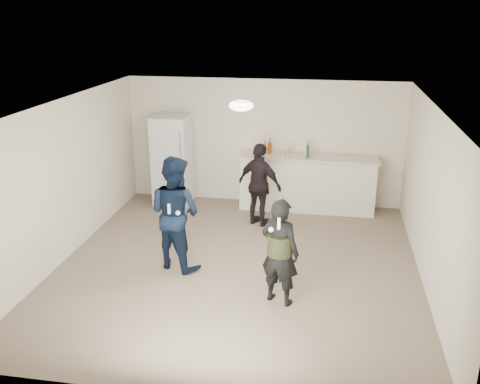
% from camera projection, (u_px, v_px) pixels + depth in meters
% --- Properties ---
extents(floor, '(6.00, 6.00, 0.00)m').
position_uv_depth(floor, '(238.00, 266.00, 8.30)').
color(floor, '#6B5B4C').
rests_on(floor, ground).
extents(ceiling, '(6.00, 6.00, 0.00)m').
position_uv_depth(ceiling, '(238.00, 106.00, 7.48)').
color(ceiling, silver).
rests_on(ceiling, wall_back).
extents(wall_back, '(6.00, 0.00, 6.00)m').
position_uv_depth(wall_back, '(264.00, 142.00, 10.68)').
color(wall_back, beige).
rests_on(wall_back, floor).
extents(wall_front, '(6.00, 0.00, 6.00)m').
position_uv_depth(wall_front, '(183.00, 290.00, 5.10)').
color(wall_front, beige).
rests_on(wall_front, floor).
extents(wall_left, '(0.00, 6.00, 6.00)m').
position_uv_depth(wall_left, '(64.00, 180.00, 8.33)').
color(wall_left, beige).
rests_on(wall_left, floor).
extents(wall_right, '(0.00, 6.00, 6.00)m').
position_uv_depth(wall_right, '(432.00, 201.00, 7.45)').
color(wall_right, beige).
rests_on(wall_right, floor).
extents(counter, '(2.60, 0.56, 1.05)m').
position_uv_depth(counter, '(307.00, 184.00, 10.47)').
color(counter, silver).
rests_on(counter, floor).
extents(counter_top, '(2.68, 0.64, 0.04)m').
position_uv_depth(counter_top, '(308.00, 157.00, 10.29)').
color(counter_top, beige).
rests_on(counter_top, counter).
extents(fridge, '(0.70, 0.70, 1.80)m').
position_uv_depth(fridge, '(172.00, 160.00, 10.71)').
color(fridge, silver).
rests_on(fridge, floor).
extents(fridge_handle, '(0.02, 0.02, 0.60)m').
position_uv_depth(fridge_handle, '(180.00, 146.00, 10.19)').
color(fridge_handle, silver).
rests_on(fridge_handle, fridge).
extents(ceiling_dome, '(0.36, 0.36, 0.16)m').
position_uv_depth(ceiling_dome, '(241.00, 106.00, 7.78)').
color(ceiling_dome, white).
rests_on(ceiling_dome, ceiling).
extents(shaker, '(0.08, 0.08, 0.17)m').
position_uv_depth(shaker, '(287.00, 153.00, 10.19)').
color(shaker, silver).
rests_on(shaker, counter_top).
extents(man, '(1.05, 0.95, 1.76)m').
position_uv_depth(man, '(175.00, 213.00, 8.04)').
color(man, '#0E203D').
rests_on(man, floor).
extents(woman, '(0.64, 0.53, 1.49)m').
position_uv_depth(woman, '(280.00, 252.00, 7.07)').
color(woman, black).
rests_on(woman, floor).
extents(camo_shorts, '(0.34, 0.34, 0.28)m').
position_uv_depth(camo_shorts, '(280.00, 245.00, 7.03)').
color(camo_shorts, '#313A1A').
rests_on(camo_shorts, woman).
extents(spectator, '(0.97, 0.74, 1.53)m').
position_uv_depth(spectator, '(260.00, 185.00, 9.64)').
color(spectator, black).
rests_on(spectator, floor).
extents(remote_man, '(0.04, 0.04, 0.15)m').
position_uv_depth(remote_man, '(169.00, 209.00, 7.72)').
color(remote_man, white).
rests_on(remote_man, man).
extents(nunchuk_man, '(0.07, 0.07, 0.07)m').
position_uv_depth(nunchuk_man, '(178.00, 213.00, 7.75)').
color(nunchuk_man, white).
rests_on(nunchuk_man, man).
extents(remote_woman, '(0.04, 0.04, 0.15)m').
position_uv_depth(remote_woman, '(279.00, 224.00, 6.67)').
color(remote_woman, white).
rests_on(remote_woman, woman).
extents(nunchuk_woman, '(0.07, 0.07, 0.07)m').
position_uv_depth(nunchuk_woman, '(271.00, 230.00, 6.74)').
color(nunchuk_woman, white).
rests_on(nunchuk_woman, woman).
extents(bottle_cluster, '(0.91, 0.25, 0.25)m').
position_uv_depth(bottle_cluster, '(284.00, 150.00, 10.32)').
color(bottle_cluster, brown).
rests_on(bottle_cluster, counter_top).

